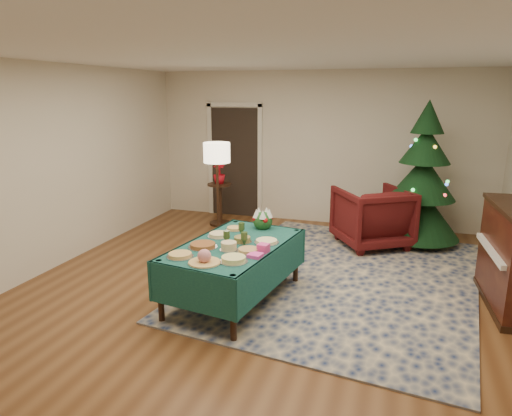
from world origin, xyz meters
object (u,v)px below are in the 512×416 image
(armchair, at_px, (372,214))
(floor_lamp, at_px, (217,159))
(potted_plant, at_px, (219,178))
(christmas_tree, at_px, (423,181))
(buffet_table, at_px, (234,255))
(gift_box, at_px, (263,248))
(side_table, at_px, (220,205))

(armchair, relative_size, floor_lamp, 0.63)
(potted_plant, distance_m, christmas_tree, 3.38)
(buffet_table, distance_m, christmas_tree, 3.51)
(potted_plant, bearing_deg, buffet_table, -64.83)
(gift_box, distance_m, side_table, 3.48)
(buffet_table, distance_m, gift_box, 0.46)
(potted_plant, bearing_deg, gift_box, -60.18)
(floor_lamp, height_order, side_table, floor_lamp)
(gift_box, xyz_separation_m, christmas_tree, (1.65, 2.99, 0.27))
(armchair, xyz_separation_m, side_table, (-2.67, 0.39, -0.14))
(side_table, bearing_deg, buffet_table, -64.83)
(armchair, bearing_deg, gift_box, 38.07)
(armchair, distance_m, christmas_tree, 0.93)
(buffet_table, bearing_deg, gift_box, -23.24)
(armchair, height_order, potted_plant, armchair)
(gift_box, bearing_deg, armchair, 69.93)
(gift_box, height_order, potted_plant, potted_plant)
(armchair, distance_m, potted_plant, 2.72)
(floor_lamp, relative_size, side_table, 2.14)
(buffet_table, relative_size, potted_plant, 4.91)
(buffet_table, height_order, side_table, side_table)
(floor_lamp, distance_m, side_table, 1.62)
(buffet_table, relative_size, side_table, 2.51)
(gift_box, bearing_deg, side_table, 119.82)
(gift_box, xyz_separation_m, armchair, (0.95, 2.61, -0.22))
(buffet_table, bearing_deg, side_table, 115.17)
(side_table, distance_m, potted_plant, 0.49)
(armchair, xyz_separation_m, christmas_tree, (0.70, 0.38, 0.49))
(floor_lamp, bearing_deg, christmas_tree, 22.03)
(armchair, bearing_deg, potted_plant, -40.09)
(side_table, bearing_deg, christmas_tree, -0.18)
(floor_lamp, bearing_deg, side_table, 111.07)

